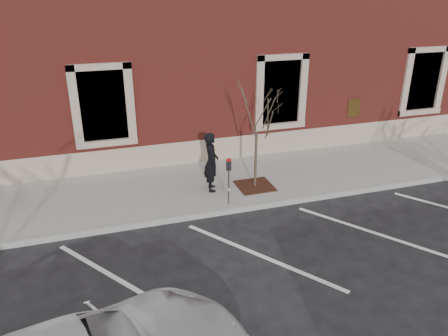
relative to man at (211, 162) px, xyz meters
name	(u,v)px	position (x,y,z in m)	size (l,w,h in m)	color
ground	(230,212)	(0.18, -1.27, -1.05)	(120.00, 120.00, 0.00)	#28282B
sidewalk_near	(213,184)	(0.18, 0.48, -0.97)	(40.00, 3.50, 0.15)	gray
curb_near	(231,211)	(0.18, -1.32, -0.97)	(40.00, 0.12, 0.15)	#9E9E99
parking_stripes	(260,255)	(0.18, -3.47, -1.04)	(28.00, 4.40, 0.01)	silver
building_civic	(170,34)	(0.18, 6.47, 2.95)	(40.00, 8.62, 8.00)	maroon
man	(211,162)	(0.00, 0.00, 0.00)	(0.65, 0.43, 1.79)	black
parking_meter	(229,173)	(0.20, -1.05, 0.06)	(0.12, 0.10, 1.37)	#595B60
tree_grate	(255,186)	(1.33, -0.19, -0.88)	(1.06, 1.06, 0.03)	#3B1B13
sapling	(257,116)	(1.33, -0.19, 1.33)	(1.91, 1.91, 3.18)	#483D2C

